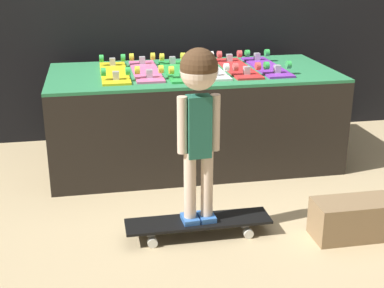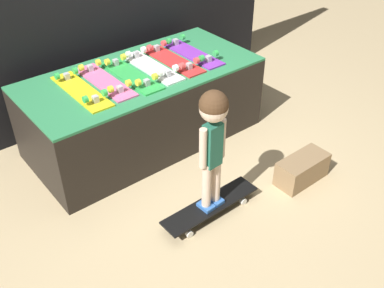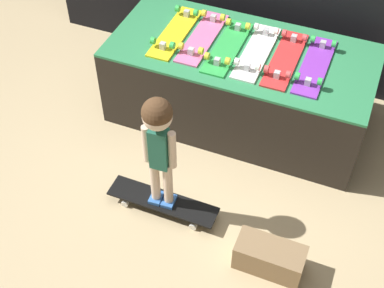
{
  "view_description": "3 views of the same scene",
  "coord_description": "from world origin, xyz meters",
  "px_view_note": "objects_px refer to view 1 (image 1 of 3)",
  "views": [
    {
      "loc": [
        -0.68,
        -3.03,
        1.44
      ],
      "look_at": [
        -0.15,
        -0.24,
        0.41
      ],
      "focal_mm": 50.0,
      "sensor_mm": 36.0,
      "label": 1
    },
    {
      "loc": [
        -1.75,
        -2.28,
        2.32
      ],
      "look_at": [
        -0.06,
        -0.19,
        0.38
      ],
      "focal_mm": 42.0,
      "sensor_mm": 36.0,
      "label": 2
    },
    {
      "loc": [
        0.85,
        -2.53,
        3.02
      ],
      "look_at": [
        -0.08,
        -0.24,
        0.39
      ],
      "focal_mm": 50.0,
      "sensor_mm": 36.0,
      "label": 3
    }
  ],
  "objects_px": {
    "child": "(199,104)",
    "skateboard_pink_on_rack": "(146,70)",
    "skateboard_yellow_on_rack": "(114,71)",
    "skateboard_purple_on_rack": "(266,65)",
    "skateboard_on_floor": "(198,223)",
    "skateboard_green_on_rack": "(178,70)",
    "skateboard_white_on_rack": "(208,68)",
    "skateboard_red_on_rack": "(237,67)",
    "storage_box": "(353,219)"
  },
  "relations": [
    {
      "from": "child",
      "to": "skateboard_pink_on_rack",
      "type": "bearing_deg",
      "value": 94.12
    },
    {
      "from": "skateboard_yellow_on_rack",
      "to": "skateboard_purple_on_rack",
      "type": "distance_m",
      "value": 1.07
    },
    {
      "from": "skateboard_on_floor",
      "to": "child",
      "type": "height_order",
      "value": "child"
    },
    {
      "from": "skateboard_on_floor",
      "to": "skateboard_yellow_on_rack",
      "type": "bearing_deg",
      "value": 108.36
    },
    {
      "from": "skateboard_pink_on_rack",
      "to": "skateboard_purple_on_rack",
      "type": "distance_m",
      "value": 0.86
    },
    {
      "from": "skateboard_yellow_on_rack",
      "to": "child",
      "type": "xyz_separation_m",
      "value": [
        0.36,
        -1.09,
        0.05
      ]
    },
    {
      "from": "skateboard_green_on_rack",
      "to": "skateboard_on_floor",
      "type": "relative_size",
      "value": 0.89
    },
    {
      "from": "skateboard_yellow_on_rack",
      "to": "skateboard_pink_on_rack",
      "type": "relative_size",
      "value": 1.0
    },
    {
      "from": "skateboard_yellow_on_rack",
      "to": "skateboard_green_on_rack",
      "type": "bearing_deg",
      "value": -3.13
    },
    {
      "from": "skateboard_green_on_rack",
      "to": "skateboard_white_on_rack",
      "type": "xyz_separation_m",
      "value": [
        0.21,
        0.02,
        0.0
      ]
    },
    {
      "from": "skateboard_green_on_rack",
      "to": "skateboard_red_on_rack",
      "type": "height_order",
      "value": "same"
    },
    {
      "from": "skateboard_red_on_rack",
      "to": "storage_box",
      "type": "distance_m",
      "value": 1.41
    },
    {
      "from": "skateboard_red_on_rack",
      "to": "skateboard_purple_on_rack",
      "type": "xyz_separation_m",
      "value": [
        0.21,
        0.01,
        0.0
      ]
    },
    {
      "from": "skateboard_green_on_rack",
      "to": "child",
      "type": "relative_size",
      "value": 0.75
    },
    {
      "from": "skateboard_purple_on_rack",
      "to": "skateboard_green_on_rack",
      "type": "bearing_deg",
      "value": -177.89
    },
    {
      "from": "skateboard_pink_on_rack",
      "to": "skateboard_red_on_rack",
      "type": "relative_size",
      "value": 1.0
    },
    {
      "from": "storage_box",
      "to": "skateboard_yellow_on_rack",
      "type": "bearing_deg",
      "value": 133.04
    },
    {
      "from": "skateboard_white_on_rack",
      "to": "storage_box",
      "type": "xyz_separation_m",
      "value": [
        0.53,
        -1.25,
        -0.58
      ]
    },
    {
      "from": "child",
      "to": "storage_box",
      "type": "relative_size",
      "value": 2.13
    },
    {
      "from": "skateboard_red_on_rack",
      "to": "skateboard_purple_on_rack",
      "type": "bearing_deg",
      "value": 1.64
    },
    {
      "from": "skateboard_white_on_rack",
      "to": "skateboard_on_floor",
      "type": "bearing_deg",
      "value": -104.47
    },
    {
      "from": "skateboard_white_on_rack",
      "to": "skateboard_on_floor",
      "type": "xyz_separation_m",
      "value": [
        -0.28,
        -1.09,
        -0.61
      ]
    },
    {
      "from": "skateboard_purple_on_rack",
      "to": "skateboard_on_floor",
      "type": "xyz_separation_m",
      "value": [
        -0.71,
        -1.09,
        -0.61
      ]
    },
    {
      "from": "storage_box",
      "to": "child",
      "type": "bearing_deg",
      "value": 168.63
    },
    {
      "from": "skateboard_purple_on_rack",
      "to": "skateboard_yellow_on_rack",
      "type": "bearing_deg",
      "value": -179.98
    },
    {
      "from": "skateboard_white_on_rack",
      "to": "skateboard_green_on_rack",
      "type": "bearing_deg",
      "value": -174.76
    },
    {
      "from": "skateboard_purple_on_rack",
      "to": "child",
      "type": "relative_size",
      "value": 0.75
    },
    {
      "from": "skateboard_green_on_rack",
      "to": "child",
      "type": "distance_m",
      "value": 1.07
    },
    {
      "from": "skateboard_green_on_rack",
      "to": "storage_box",
      "type": "relative_size",
      "value": 1.59
    },
    {
      "from": "child",
      "to": "skateboard_on_floor",
      "type": "bearing_deg",
      "value": -86.36
    },
    {
      "from": "skateboard_purple_on_rack",
      "to": "skateboard_pink_on_rack",
      "type": "bearing_deg",
      "value": 178.96
    },
    {
      "from": "skateboard_red_on_rack",
      "to": "child",
      "type": "xyz_separation_m",
      "value": [
        -0.49,
        -1.08,
        0.05
      ]
    },
    {
      "from": "skateboard_yellow_on_rack",
      "to": "skateboard_white_on_rack",
      "type": "relative_size",
      "value": 1.0
    },
    {
      "from": "skateboard_yellow_on_rack",
      "to": "skateboard_pink_on_rack",
      "type": "distance_m",
      "value": 0.21
    },
    {
      "from": "skateboard_yellow_on_rack",
      "to": "skateboard_green_on_rack",
      "type": "height_order",
      "value": "same"
    },
    {
      "from": "skateboard_pink_on_rack",
      "to": "skateboard_purple_on_rack",
      "type": "height_order",
      "value": "same"
    },
    {
      "from": "skateboard_red_on_rack",
      "to": "skateboard_on_floor",
      "type": "xyz_separation_m",
      "value": [
        -0.49,
        -1.08,
        -0.61
      ]
    },
    {
      "from": "skateboard_purple_on_rack",
      "to": "skateboard_on_floor",
      "type": "height_order",
      "value": "skateboard_purple_on_rack"
    },
    {
      "from": "skateboard_pink_on_rack",
      "to": "storage_box",
      "type": "relative_size",
      "value": 1.59
    },
    {
      "from": "skateboard_purple_on_rack",
      "to": "storage_box",
      "type": "distance_m",
      "value": 1.38
    },
    {
      "from": "storage_box",
      "to": "skateboard_on_floor",
      "type": "bearing_deg",
      "value": 168.63
    },
    {
      "from": "skateboard_on_floor",
      "to": "child",
      "type": "distance_m",
      "value": 0.66
    },
    {
      "from": "skateboard_on_floor",
      "to": "storage_box",
      "type": "height_order",
      "value": "storage_box"
    },
    {
      "from": "skateboard_on_floor",
      "to": "storage_box",
      "type": "bearing_deg",
      "value": -11.37
    },
    {
      "from": "skateboard_red_on_rack",
      "to": "storage_box",
      "type": "height_order",
      "value": "skateboard_red_on_rack"
    },
    {
      "from": "skateboard_red_on_rack",
      "to": "storage_box",
      "type": "bearing_deg",
      "value": -75.89
    },
    {
      "from": "skateboard_yellow_on_rack",
      "to": "skateboard_purple_on_rack",
      "type": "xyz_separation_m",
      "value": [
        1.07,
        0.0,
        0.0
      ]
    },
    {
      "from": "skateboard_white_on_rack",
      "to": "skateboard_red_on_rack",
      "type": "relative_size",
      "value": 1.0
    },
    {
      "from": "skateboard_green_on_rack",
      "to": "skateboard_red_on_rack",
      "type": "xyz_separation_m",
      "value": [
        0.43,
        0.02,
        0.0
      ]
    },
    {
      "from": "storage_box",
      "to": "skateboard_white_on_rack",
      "type": "bearing_deg",
      "value": 112.9
    }
  ]
}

